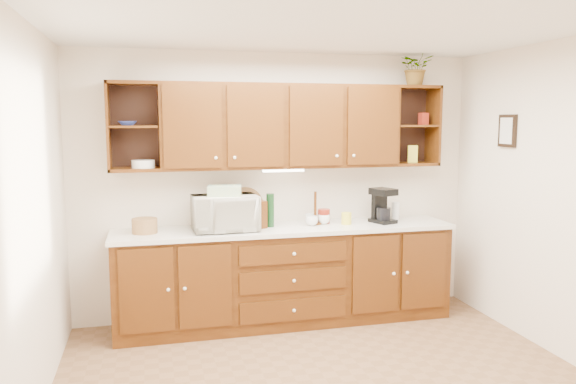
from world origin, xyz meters
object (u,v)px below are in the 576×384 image
bread_box (244,215)px  potted_plant (416,67)px  microwave (225,213)px  coffee_maker (382,206)px

bread_box → potted_plant: potted_plant is taller
bread_box → microwave: bearing=170.0°
microwave → coffee_maker: 1.57m
coffee_maker → potted_plant: 1.42m
coffee_maker → microwave: bearing=162.0°
bread_box → coffee_maker: 1.38m
coffee_maker → potted_plant: bearing=-2.6°
microwave → potted_plant: (1.95, 0.15, 1.37)m
bread_box → potted_plant: size_ratio=1.03×
coffee_maker → potted_plant: (0.39, 0.11, 1.37)m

